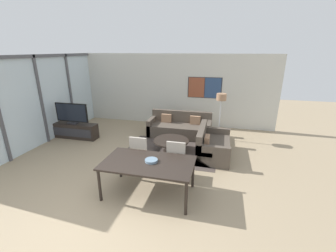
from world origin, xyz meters
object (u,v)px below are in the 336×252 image
at_px(sofa_side, 211,146).
at_px(coffee_table, 171,143).
at_px(dining_table, 148,165).
at_px(fruit_bowl, 151,160).
at_px(tv_console, 74,130).
at_px(television, 72,113).
at_px(floor_lamp, 221,101).
at_px(dining_chair_centre, 177,158).
at_px(sofa_main, 180,128).
at_px(dining_chair_left, 140,153).

bearing_deg(sofa_side, coffee_table, 90.93).
distance_m(dining_table, fruit_bowl, 0.11).
bearing_deg(tv_console, television, 90.00).
xyz_separation_m(television, dining_table, (3.56, -2.46, -0.19)).
height_order(tv_console, floor_lamp, floor_lamp).
relative_size(sofa_side, dining_chair_centre, 1.60).
distance_m(coffee_table, floor_lamp, 2.19).
bearing_deg(floor_lamp, sofa_side, -97.86).
bearing_deg(dining_table, sofa_main, 90.24).
bearing_deg(floor_lamp, television, -167.78).
bearing_deg(dining_table, tv_console, 145.36).
relative_size(dining_table, floor_lamp, 1.18).
bearing_deg(coffee_table, fruit_bowl, -88.00).
relative_size(tv_console, coffee_table, 1.60).
distance_m(dining_chair_left, fruit_bowl, 0.92).
bearing_deg(sofa_main, fruit_bowl, -88.79).
xyz_separation_m(television, dining_chair_centre, (4.02, -1.76, -0.34)).
distance_m(coffee_table, dining_chair_left, 1.52).
bearing_deg(dining_chair_centre, dining_chair_left, 176.69).
bearing_deg(coffee_table, dining_chair_centre, -72.19).
distance_m(coffee_table, dining_chair_centre, 1.58).
relative_size(dining_chair_left, fruit_bowl, 3.74).
bearing_deg(dining_chair_centre, coffee_table, 107.81).
bearing_deg(sofa_side, floor_lamp, -7.86).
bearing_deg(dining_chair_centre, sofa_main, 99.37).
xyz_separation_m(sofa_side, fruit_bowl, (-1.11, -2.16, 0.50)).
xyz_separation_m(sofa_main, dining_chair_left, (-0.45, -2.83, 0.26)).
relative_size(tv_console, fruit_bowl, 6.33).
bearing_deg(dining_chair_left, floor_lamp, 56.88).
bearing_deg(tv_console, sofa_main, 17.51).
distance_m(television, dining_chair_centre, 4.40).
bearing_deg(sofa_side, dining_table, 152.01).
xyz_separation_m(dining_table, dining_chair_left, (-0.46, 0.75, -0.15)).
height_order(tv_console, coffee_table, tv_console).
relative_size(television, dining_table, 0.64).
xyz_separation_m(dining_table, floor_lamp, (1.35, 3.52, 0.65)).
bearing_deg(sofa_main, television, -162.50).
height_order(dining_table, dining_chair_left, dining_chair_left).
bearing_deg(coffee_table, dining_chair_left, -107.33).
height_order(television, floor_lamp, floor_lamp).
bearing_deg(sofa_side, fruit_bowl, 152.87).
bearing_deg(dining_chair_left, dining_chair_centre, -3.31).
distance_m(tv_console, dining_chair_centre, 4.40).
relative_size(fruit_bowl, floor_lamp, 0.17).
xyz_separation_m(dining_chair_left, floor_lamp, (1.81, 2.78, 0.79)).
bearing_deg(dining_table, dining_chair_centre, 56.53).
relative_size(coffee_table, floor_lamp, 0.67).
height_order(sofa_main, sofa_side, same).
height_order(sofa_main, dining_chair_centre, dining_chair_centre).
bearing_deg(sofa_main, tv_console, -162.49).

